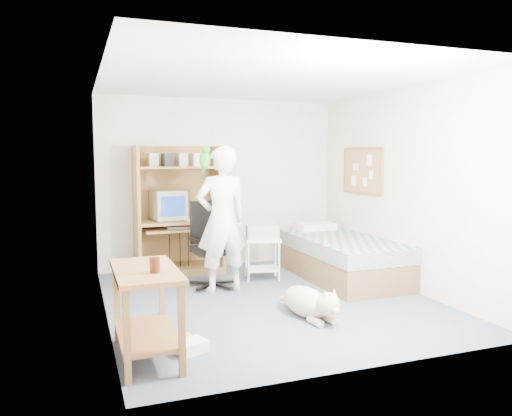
# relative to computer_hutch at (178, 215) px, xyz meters

# --- Properties ---
(floor) EXTENTS (4.00, 4.00, 0.00)m
(floor) POSITION_rel_computer_hutch_xyz_m (0.70, -1.74, -0.82)
(floor) COLOR #46505F
(floor) RESTS_ON ground
(wall_back) EXTENTS (3.60, 0.02, 2.50)m
(wall_back) POSITION_rel_computer_hutch_xyz_m (0.70, 0.26, 0.43)
(wall_back) COLOR white
(wall_back) RESTS_ON floor
(wall_right) EXTENTS (0.02, 4.00, 2.50)m
(wall_right) POSITION_rel_computer_hutch_xyz_m (2.50, -1.74, 0.43)
(wall_right) COLOR white
(wall_right) RESTS_ON floor
(wall_left) EXTENTS (0.02, 4.00, 2.50)m
(wall_left) POSITION_rel_computer_hutch_xyz_m (-1.10, -1.74, 0.43)
(wall_left) COLOR white
(wall_left) RESTS_ON floor
(ceiling) EXTENTS (3.60, 4.00, 0.02)m
(ceiling) POSITION_rel_computer_hutch_xyz_m (0.70, -1.74, 1.68)
(ceiling) COLOR white
(ceiling) RESTS_ON wall_back
(computer_hutch) EXTENTS (1.20, 0.63, 1.80)m
(computer_hutch) POSITION_rel_computer_hutch_xyz_m (0.00, 0.00, 0.00)
(computer_hutch) COLOR brown
(computer_hutch) RESTS_ON floor
(bed) EXTENTS (1.02, 2.02, 0.66)m
(bed) POSITION_rel_computer_hutch_xyz_m (2.00, -1.12, -0.53)
(bed) COLOR brown
(bed) RESTS_ON floor
(side_desk) EXTENTS (0.50, 1.00, 0.75)m
(side_desk) POSITION_rel_computer_hutch_xyz_m (-0.85, -2.94, -0.33)
(side_desk) COLOR brown
(side_desk) RESTS_ON floor
(corkboard) EXTENTS (0.04, 0.94, 0.66)m
(corkboard) POSITION_rel_computer_hutch_xyz_m (2.47, -0.84, 0.63)
(corkboard) COLOR olive
(corkboard) RESTS_ON wall_right
(office_chair) EXTENTS (0.60, 0.60, 1.07)m
(office_chair) POSITION_rel_computer_hutch_xyz_m (0.24, -0.88, -0.44)
(office_chair) COLOR black
(office_chair) RESTS_ON floor
(person) EXTENTS (0.69, 0.49, 1.78)m
(person) POSITION_rel_computer_hutch_xyz_m (0.30, -1.19, 0.07)
(person) COLOR white
(person) RESTS_ON floor
(parrot) EXTENTS (0.13, 0.23, 0.36)m
(parrot) POSITION_rel_computer_hutch_xyz_m (0.10, -1.18, 0.81)
(parrot) COLOR #148D1A
(parrot) RESTS_ON person
(dog) EXTENTS (0.43, 1.00, 0.37)m
(dog) POSITION_rel_computer_hutch_xyz_m (0.86, -2.46, -0.66)
(dog) COLOR beige
(dog) RESTS_ON floor
(printer_cart) EXTENTS (0.54, 0.47, 0.56)m
(printer_cart) POSITION_rel_computer_hutch_xyz_m (0.98, -0.77, -0.45)
(printer_cart) COLOR white
(printer_cart) RESTS_ON floor
(printer) EXTENTS (0.48, 0.41, 0.18)m
(printer) POSITION_rel_computer_hutch_xyz_m (0.98, -0.77, -0.17)
(printer) COLOR #AAAAA5
(printer) RESTS_ON printer_cart
(crt_monitor) EXTENTS (0.48, 0.50, 0.41)m
(crt_monitor) POSITION_rel_computer_hutch_xyz_m (-0.14, 0.01, 0.15)
(crt_monitor) COLOR beige
(crt_monitor) RESTS_ON computer_hutch
(keyboard) EXTENTS (0.46, 0.20, 0.03)m
(keyboard) POSITION_rel_computer_hutch_xyz_m (0.04, -0.16, -0.15)
(keyboard) COLOR beige
(keyboard) RESTS_ON computer_hutch
(pencil_cup) EXTENTS (0.08, 0.08, 0.12)m
(pencil_cup) POSITION_rel_computer_hutch_xyz_m (0.40, -0.09, -0.00)
(pencil_cup) COLOR gold
(pencil_cup) RESTS_ON computer_hutch
(drink_glass) EXTENTS (0.08, 0.08, 0.12)m
(drink_glass) POSITION_rel_computer_hutch_xyz_m (-0.80, -3.11, -0.01)
(drink_glass) COLOR #3A1809
(drink_glass) RESTS_ON side_desk
(floor_box_a) EXTENTS (0.30, 0.27, 0.10)m
(floor_box_a) POSITION_rel_computer_hutch_xyz_m (-0.49, -2.94, -0.77)
(floor_box_a) COLOR white
(floor_box_a) RESTS_ON floor
(floor_box_b) EXTENTS (0.18, 0.22, 0.08)m
(floor_box_b) POSITION_rel_computer_hutch_xyz_m (-0.53, -2.78, -0.78)
(floor_box_b) COLOR #AAABA6
(floor_box_b) RESTS_ON floor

